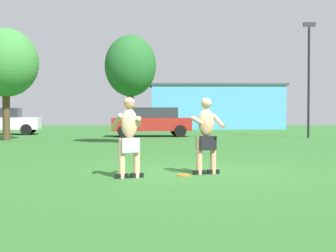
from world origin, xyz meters
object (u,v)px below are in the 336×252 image
at_px(player_with_cap, 129,134).
at_px(car_red_mid_lot, 152,121).
at_px(frisbee, 184,175).
at_px(lamp_post, 309,68).
at_px(tree_right_field, 130,66).
at_px(player_in_black, 206,134).
at_px(tree_left_field, 6,63).
at_px(car_white_near_post, 1,121).

bearing_deg(player_with_cap, car_red_mid_lot, 89.44).
bearing_deg(player_with_cap, frisbee, 15.43).
height_order(player_with_cap, lamp_post, lamp_post).
height_order(frisbee, tree_right_field, tree_right_field).
relative_size(player_in_black, frisbee, 5.63).
height_order(player_with_cap, car_red_mid_lot, player_with_cap).
distance_m(player_with_cap, player_in_black, 1.69).
xyz_separation_m(lamp_post, tree_left_field, (-14.91, -2.01, 0.01)).
distance_m(car_white_near_post, lamp_post, 17.75).
bearing_deg(car_red_mid_lot, frisbee, -86.84).
relative_size(player_in_black, lamp_post, 0.27).
distance_m(frisbee, tree_right_field, 11.31).
bearing_deg(frisbee, player_with_cap, -164.57).
bearing_deg(player_with_cap, tree_right_field, 93.25).
height_order(player_in_black, lamp_post, lamp_post).
distance_m(frisbee, car_white_near_post, 21.66).
relative_size(frisbee, car_red_mid_lot, 0.06).
distance_m(player_with_cap, tree_left_field, 15.32).
height_order(tree_left_field, tree_right_field, tree_left_field).
bearing_deg(car_white_near_post, player_in_black, -61.38).
bearing_deg(tree_left_field, player_with_cap, -63.94).
bearing_deg(player_in_black, car_red_mid_lot, 94.90).
xyz_separation_m(player_in_black, car_white_near_post, (-10.37, 19.00, -0.02)).
height_order(car_white_near_post, lamp_post, lamp_post).
distance_m(frisbee, car_red_mid_lot, 16.97).
bearing_deg(player_with_cap, lamp_post, 61.94).
relative_size(player_with_cap, lamp_post, 0.27).
xyz_separation_m(car_red_mid_lot, lamp_post, (8.12, -1.67, 2.80)).
relative_size(player_with_cap, player_in_black, 1.00).
bearing_deg(player_in_black, lamp_post, 65.92).
relative_size(frisbee, tree_left_field, 0.05).
bearing_deg(car_red_mid_lot, car_white_near_post, 165.30).
distance_m(lamp_post, tree_right_field, 10.01).
bearing_deg(lamp_post, player_with_cap, -118.06).
height_order(player_in_black, car_red_mid_lot, player_in_black).
bearing_deg(player_in_black, tree_right_field, 102.01).
bearing_deg(player_in_black, car_white_near_post, 118.62).
relative_size(car_white_near_post, car_red_mid_lot, 1.00).
xyz_separation_m(car_red_mid_lot, tree_left_field, (-6.79, -3.68, 2.81)).
bearing_deg(tree_left_field, player_in_black, -57.64).
xyz_separation_m(frisbee, tree_left_field, (-7.72, 13.24, 3.62)).
bearing_deg(player_with_cap, player_in_black, 19.76).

